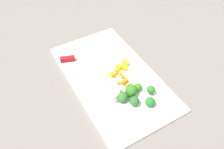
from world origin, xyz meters
The scene contains 29 objects.
ground_plane centered at (0.00, 0.00, 0.00)m, with size 4.00×4.00×0.00m, color slate.
cutting_board centered at (0.00, 0.00, 0.01)m, with size 0.54×0.31×0.01m, color white.
prep_bowl centered at (0.08, -0.06, 0.03)m, with size 0.07×0.07×0.04m, color white.
chef_knife centered at (-0.14, -0.05, 0.02)m, with size 0.12×0.29×0.02m.
carrot_dice_0 centered at (0.05, 0.00, 0.02)m, with size 0.01×0.01×0.01m, color orange.
carrot_dice_1 centered at (0.05, 0.03, 0.02)m, with size 0.01×0.02×0.01m, color orange.
carrot_dice_2 centered at (0.03, 0.03, 0.02)m, with size 0.01×0.01×0.01m, color orange.
carrot_dice_3 centered at (0.01, 0.01, 0.02)m, with size 0.01×0.01×0.01m, color orange.
carrot_dice_4 centered at (0.00, 0.02, 0.02)m, with size 0.01×0.01×0.01m, color orange.
carrot_dice_5 centered at (0.09, 0.01, 0.02)m, with size 0.01×0.01×0.01m, color orange.
carrot_dice_6 centered at (0.07, 0.02, 0.02)m, with size 0.01×0.01×0.01m, color orange.
carrot_dice_7 centered at (0.06, 0.02, 0.02)m, with size 0.01×0.01×0.01m, color orange.
carrot_dice_8 centered at (0.09, -0.01, 0.02)m, with size 0.01×0.01×0.01m, color orange.
carrot_dice_9 centered at (0.08, 0.04, 0.02)m, with size 0.01×0.01×0.01m, color orange.
carrot_dice_10 centered at (0.03, -0.05, 0.02)m, with size 0.01×0.02×0.01m, color orange.
carrot_dice_11 centered at (0.00, 0.00, 0.02)m, with size 0.01×0.01×0.01m, color orange.
pepper_dice_0 centered at (-0.04, 0.08, 0.02)m, with size 0.01×0.01×0.01m, color yellow.
pepper_dice_1 centered at (-0.03, 0.08, 0.02)m, with size 0.02×0.02×0.02m, color yellow.
pepper_dice_2 centered at (-0.02, 0.04, 0.02)m, with size 0.02×0.02×0.02m, color yellow.
pepper_dice_3 centered at (-0.01, 0.06, 0.02)m, with size 0.02×0.02×0.02m, color yellow.
pepper_dice_4 centered at (0.01, 0.03, 0.02)m, with size 0.02×0.02×0.01m, color yellow.
pepper_dice_5 centered at (-0.01, 0.03, 0.02)m, with size 0.01×0.01×0.01m, color yellow.
pepper_dice_6 centered at (0.00, 0.00, 0.02)m, with size 0.02×0.02×0.02m, color yellow.
broccoli_floret_0 centered at (0.11, 0.05, 0.03)m, with size 0.03×0.03×0.03m.
broccoli_floret_1 centered at (0.14, 0.08, 0.03)m, with size 0.03×0.03×0.04m.
broccoli_floret_2 centered at (0.11, 0.01, 0.04)m, with size 0.04×0.04×0.05m.
broccoli_floret_3 centered at (0.15, 0.00, 0.03)m, with size 0.03×0.03×0.04m.
broccoli_floret_4 centered at (0.18, 0.05, 0.03)m, with size 0.03×0.03×0.04m.
broccoli_floret_5 centered at (0.12, -0.03, 0.03)m, with size 0.04×0.04×0.04m.
Camera 1 is at (0.52, -0.30, 0.68)m, focal length 37.17 mm.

